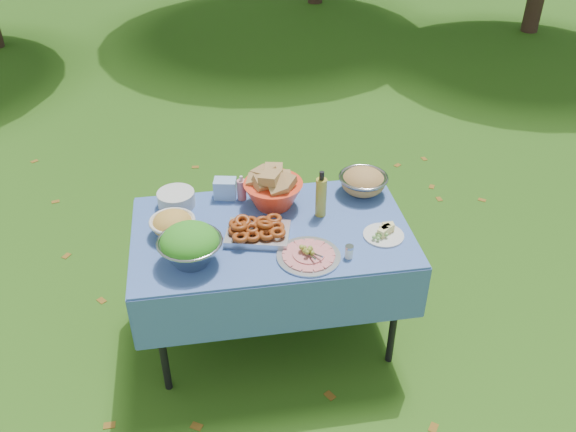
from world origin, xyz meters
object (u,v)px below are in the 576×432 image
object	(u,v)px
plate_stack	(176,199)
oil_bottle	(321,194)
charcuterie_platter	(309,251)
picnic_table	(272,284)
salad_bowl	(190,245)
bread_bowl	(273,188)
pasta_bowl_steel	(363,181)

from	to	relation	value
plate_stack	oil_bottle	bearing A→B (deg)	-15.70
plate_stack	charcuterie_platter	world-z (taller)	plate_stack
picnic_table	oil_bottle	xyz separation A→B (m)	(0.28, 0.10, 0.52)
salad_bowl	charcuterie_platter	size ratio (longest dim) A/B	0.98
bread_bowl	plate_stack	bearing A→B (deg)	171.39
charcuterie_platter	salad_bowl	bearing A→B (deg)	174.33
picnic_table	plate_stack	distance (m)	0.72
plate_stack	bread_bowl	world-z (taller)	bread_bowl
charcuterie_platter	oil_bottle	world-z (taller)	oil_bottle
pasta_bowl_steel	oil_bottle	bearing A→B (deg)	-147.26
plate_stack	bread_bowl	xyz separation A→B (m)	(0.54, -0.08, 0.07)
charcuterie_platter	oil_bottle	xyz separation A→B (m)	(0.13, 0.36, 0.10)
salad_bowl	bread_bowl	size ratio (longest dim) A/B	0.95
charcuterie_platter	bread_bowl	bearing A→B (deg)	102.26
picnic_table	oil_bottle	distance (m)	0.60
plate_stack	oil_bottle	size ratio (longest dim) A/B	0.76
charcuterie_platter	plate_stack	bearing A→B (deg)	138.22
picnic_table	charcuterie_platter	distance (m)	0.51
plate_stack	salad_bowl	bearing A→B (deg)	-82.55
oil_bottle	pasta_bowl_steel	bearing A→B (deg)	32.74
plate_stack	bread_bowl	distance (m)	0.55
bread_bowl	charcuterie_platter	size ratio (longest dim) A/B	1.02
plate_stack	pasta_bowl_steel	xyz separation A→B (m)	(1.06, -0.03, 0.03)
picnic_table	oil_bottle	size ratio (longest dim) A/B	5.36
plate_stack	picnic_table	bearing A→B (deg)	-32.70
plate_stack	charcuterie_platter	xyz separation A→B (m)	(0.64, -0.58, -0.01)
salad_bowl	bread_bowl	bearing A→B (deg)	42.99
picnic_table	bread_bowl	size ratio (longest dim) A/B	4.43
bread_bowl	charcuterie_platter	world-z (taller)	bread_bowl
plate_stack	bread_bowl	size ratio (longest dim) A/B	0.63
salad_bowl	bread_bowl	distance (m)	0.64
plate_stack	charcuterie_platter	size ratio (longest dim) A/B	0.65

